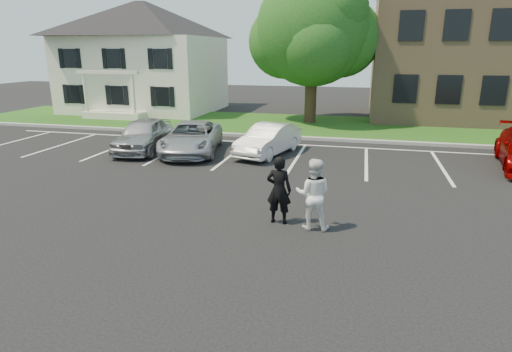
{
  "coord_description": "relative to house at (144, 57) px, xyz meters",
  "views": [
    {
      "loc": [
        2.49,
        -9.06,
        4.3
      ],
      "look_at": [
        0.0,
        1.0,
        1.25
      ],
      "focal_mm": 30.0,
      "sensor_mm": 36.0,
      "label": 1
    }
  ],
  "objects": [
    {
      "name": "car_white_sedan",
      "position": [
        11.7,
        -11.54,
        -3.18
      ],
      "size": [
        2.35,
        4.14,
        1.29
      ],
      "primitive_type": "imported",
      "rotation": [
        0.0,
        0.0,
        -0.27
      ],
      "color": "silver",
      "rests_on": "ground"
    },
    {
      "name": "tree",
      "position": [
        12.49,
        -2.69,
        1.52
      ],
      "size": [
        7.8,
        7.2,
        8.8
      ],
      "color": "black",
      "rests_on": "ground"
    },
    {
      "name": "house",
      "position": [
        0.0,
        0.0,
        0.0
      ],
      "size": [
        10.3,
        9.22,
        7.6
      ],
      "color": "beige",
      "rests_on": "ground"
    },
    {
      "name": "curb",
      "position": [
        13.0,
        -7.97,
        -3.75
      ],
      "size": [
        40.0,
        0.3,
        0.15
      ],
      "primitive_type": "cube",
      "color": "gray",
      "rests_on": "ground"
    },
    {
      "name": "man_white_shirt",
      "position": [
        14.46,
        -19.03,
        -2.93
      ],
      "size": [
        0.9,
        0.72,
        1.8
      ],
      "primitive_type": "imported",
      "rotation": [
        0.0,
        0.0,
        3.18
      ],
      "color": "white",
      "rests_on": "ground"
    },
    {
      "name": "car_silver_west",
      "position": [
        6.2,
        -12.17,
        -3.11
      ],
      "size": [
        2.23,
        4.42,
        1.44
      ],
      "primitive_type": "imported",
      "rotation": [
        0.0,
        0.0,
        0.13
      ],
      "color": "#AEADB2",
      "rests_on": "ground"
    },
    {
      "name": "grass_strip",
      "position": [
        13.0,
        -3.97,
        -3.79
      ],
      "size": [
        44.0,
        8.0,
        0.08
      ],
      "primitive_type": "cube",
      "color": "#223D12",
      "rests_on": "ground"
    },
    {
      "name": "stall_lines",
      "position": [
        14.4,
        -11.02,
        -3.82
      ],
      "size": [
        34.0,
        5.36,
        0.01
      ],
      "color": "silver",
      "rests_on": "ground"
    },
    {
      "name": "ground_plane",
      "position": [
        13.0,
        -19.97,
        -3.83
      ],
      "size": [
        90.0,
        90.0,
        0.0
      ],
      "primitive_type": "plane",
      "color": "black",
      "rests_on": "ground"
    },
    {
      "name": "car_silver_minivan",
      "position": [
        8.4,
        -12.01,
        -3.16
      ],
      "size": [
        3.13,
        5.15,
        1.34
      ],
      "primitive_type": "imported",
      "rotation": [
        0.0,
        0.0,
        0.2
      ],
      "color": "#A7AAAE",
      "rests_on": "ground"
    },
    {
      "name": "man_black_suit",
      "position": [
        13.58,
        -18.87,
        -2.94
      ],
      "size": [
        0.67,
        0.45,
        1.77
      ],
      "primitive_type": "imported",
      "rotation": [
        0.0,
        0.0,
        3.1
      ],
      "color": "black",
      "rests_on": "ground"
    }
  ]
}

